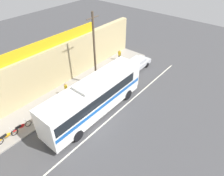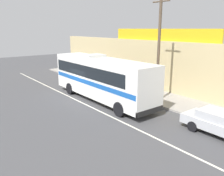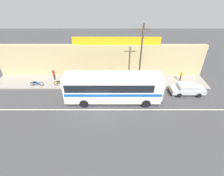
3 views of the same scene
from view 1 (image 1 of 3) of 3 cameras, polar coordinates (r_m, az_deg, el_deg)
ground_plane at (r=18.74m, az=-6.58°, el=-10.98°), size 70.00×70.00×0.00m
sidewalk_slab at (r=21.81m, az=-16.32°, el=-4.00°), size 30.00×3.60×0.14m
storefront_facade at (r=22.03m, az=-20.68°, el=3.03°), size 30.00×0.70×4.80m
storefront_billboard at (r=21.66m, az=-17.39°, el=12.18°), size 12.20×0.12×1.10m
road_center_stripe at (r=18.34m, az=-4.77°, el=-12.19°), size 30.00×0.14×0.01m
intercity_bus at (r=18.62m, az=-5.25°, el=-2.47°), size 11.20×2.63×3.78m
parked_car at (r=26.40m, az=7.06°, el=6.87°), size 4.23×1.86×1.37m
utility_pole at (r=21.24m, az=-5.01°, el=10.48°), size 1.60×0.22×8.30m
motorcycle_blue at (r=19.32m, az=-27.84°, el=-12.05°), size 1.89×0.56×0.94m
motorcycle_black at (r=19.55m, az=-24.50°, el=-10.11°), size 1.92×0.56×0.94m
pedestrian_far_right at (r=27.89m, az=2.14°, el=9.59°), size 0.30×0.48×1.57m
pedestrian_far_left at (r=21.68m, az=-12.96°, el=-0.15°), size 0.30×0.48×1.65m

